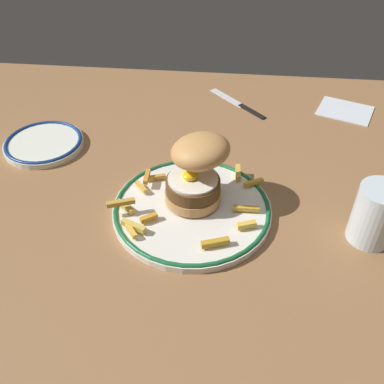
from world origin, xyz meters
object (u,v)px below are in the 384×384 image
at_px(water_glass, 374,218).
at_px(side_plate, 44,143).
at_px(burger, 197,169).
at_px(napkin, 345,110).
at_px(knife, 241,105).
at_px(dinner_plate, 192,209).

bearing_deg(water_glass, side_plate, 162.41).
xyz_separation_m(water_glass, side_plate, (-0.62, 0.20, -0.03)).
distance_m(burger, side_plate, 0.36).
distance_m(side_plate, napkin, 0.68).
bearing_deg(burger, napkin, 48.26).
xyz_separation_m(burger, side_plate, (-0.33, 0.14, -0.07)).
height_order(burger, knife, burger).
bearing_deg(napkin, water_glass, -94.04).
bearing_deg(knife, side_plate, -152.44).
distance_m(water_glass, napkin, 0.41).
height_order(water_glass, side_plate, water_glass).
bearing_deg(side_plate, water_glass, -17.59).
height_order(dinner_plate, burger, burger).
height_order(dinner_plate, side_plate, same).
distance_m(dinner_plate, napkin, 0.50).
height_order(water_glass, napkin, water_glass).
distance_m(burger, knife, 0.36).
height_order(dinner_plate, napkin, dinner_plate).
bearing_deg(knife, dinner_plate, -101.75).
bearing_deg(burger, dinner_plate, -101.01).
height_order(side_plate, napkin, side_plate).
xyz_separation_m(dinner_plate, burger, (0.01, 0.03, 0.07)).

